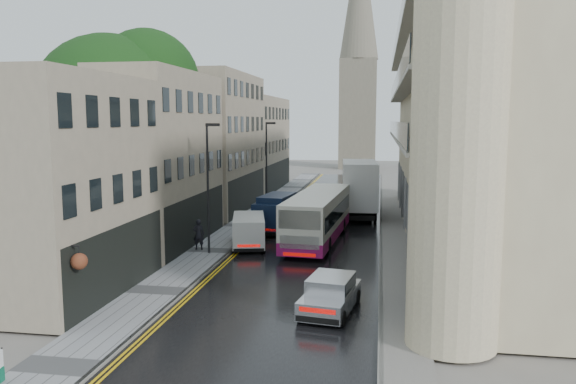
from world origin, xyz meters
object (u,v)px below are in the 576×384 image
(tree_far, at_px, (186,142))
(lamp_post_near, at_px, (208,189))
(cream_bus, at_px, (289,225))
(silver_hatchback, at_px, (301,302))
(lamp_post_far, at_px, (266,168))
(white_van, at_px, (234,236))
(tree_near, at_px, (111,138))
(pedestrian, at_px, (199,234))
(navy_van, at_px, (256,215))
(white_lorry, at_px, (344,192))

(tree_far, relative_size, lamp_post_near, 1.61)
(cream_bus, xyz_separation_m, silver_hatchback, (2.47, -11.92, -0.83))
(lamp_post_near, bearing_deg, lamp_post_far, 98.78)
(cream_bus, height_order, silver_hatchback, cream_bus)
(cream_bus, height_order, white_van, cream_bus)
(tree_near, xyz_separation_m, lamp_post_far, (7.37, 13.13, -2.95))
(pedestrian, distance_m, lamp_post_near, 3.13)
(silver_hatchback, distance_m, lamp_post_far, 25.96)
(white_van, height_order, lamp_post_far, lamp_post_far)
(silver_hatchback, distance_m, pedestrian, 13.62)
(navy_van, bearing_deg, pedestrian, -107.59)
(tree_far, distance_m, white_lorry, 14.45)
(lamp_post_near, height_order, lamp_post_far, lamp_post_far)
(cream_bus, distance_m, white_van, 3.40)
(white_lorry, relative_size, silver_hatchback, 2.15)
(lamp_post_near, bearing_deg, cream_bus, 30.06)
(lamp_post_near, bearing_deg, white_van, 34.64)
(lamp_post_near, bearing_deg, white_lorry, 70.96)
(tree_far, relative_size, pedestrian, 6.56)
(cream_bus, relative_size, lamp_post_far, 1.53)
(cream_bus, xyz_separation_m, navy_van, (-3.02, 4.47, -0.22))
(pedestrian, bearing_deg, tree_far, -75.26)
(tree_far, height_order, navy_van, tree_far)
(white_van, relative_size, pedestrian, 2.39)
(tree_far, distance_m, lamp_post_far, 7.42)
(lamp_post_far, bearing_deg, cream_bus, -62.59)
(white_van, xyz_separation_m, lamp_post_far, (-0.83, 13.99, 2.94))
(lamp_post_far, bearing_deg, tree_near, -109.13)
(lamp_post_far, bearing_deg, white_lorry, -6.16)
(white_lorry, distance_m, silver_hatchback, 23.01)
(tree_far, relative_size, cream_bus, 1.05)
(white_van, bearing_deg, cream_bus, 3.57)
(tree_near, xyz_separation_m, white_van, (8.20, -0.86, -5.90))
(navy_van, distance_m, lamp_post_near, 6.76)
(white_van, height_order, lamp_post_near, lamp_post_near)
(tree_far, height_order, white_lorry, tree_far)
(lamp_post_near, bearing_deg, silver_hatchback, -44.60)
(pedestrian, height_order, lamp_post_far, lamp_post_far)
(silver_hatchback, xyz_separation_m, lamp_post_near, (-7.07, 10.33, 3.18))
(silver_hatchback, bearing_deg, white_van, 126.24)
(white_lorry, xyz_separation_m, lamp_post_far, (-6.73, 1.97, 1.61))
(white_van, xyz_separation_m, pedestrian, (-2.28, 0.11, 0.02))
(pedestrian, relative_size, lamp_post_near, 0.25)
(tree_far, height_order, lamp_post_far, tree_far)
(tree_near, relative_size, white_lorry, 1.54)
(tree_far, height_order, silver_hatchback, tree_far)
(tree_near, xyz_separation_m, white_lorry, (14.10, 11.15, -4.56))
(tree_near, height_order, tree_far, tree_near)
(lamp_post_far, bearing_deg, silver_hatchback, -65.19)
(cream_bus, relative_size, lamp_post_near, 1.54)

